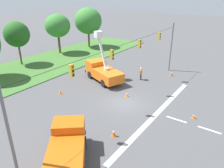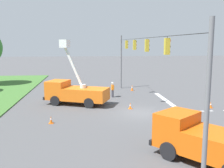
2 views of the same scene
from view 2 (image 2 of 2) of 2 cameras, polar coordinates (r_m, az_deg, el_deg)
The scene contains 12 objects.
ground_plane at distance 23.81m, azimuth 5.99°, elevation -6.24°, with size 200.00×200.00×0.00m, color #4C4C4F.
lane_markings at distance 25.40m, azimuth 18.03°, elevation -5.66°, with size 17.60×15.25×0.01m.
signal_gantry at distance 23.13m, azimuth 6.13°, elevation 4.84°, with size 26.20×0.33×7.20m.
utility_truck_bucket_lift at distance 26.91m, azimuth -8.14°, elevation -1.55°, with size 4.64×6.82×6.54m.
utility_truck_support_near at distance 14.76m, azimuth 19.80°, elevation -11.48°, with size 6.11×5.64×2.38m.
road_worker at distance 30.17m, azimuth 0.13°, elevation -1.01°, with size 0.63×0.33×1.77m.
traffic_cone_foreground_left at distance 19.23m, azimuth 16.57°, elevation -9.06°, with size 0.36×0.36×0.80m.
traffic_cone_foreground_right at distance 34.43m, azimuth 4.40°, elevation -0.81°, with size 0.36×0.36×0.79m.
traffic_cone_mid_left at distance 21.11m, azimuth -13.14°, elevation -7.60°, with size 0.36×0.36×0.61m.
traffic_cone_mid_right at distance 27.05m, azimuth 20.69°, elevation -4.30°, with size 0.36×0.36×0.61m.
traffic_cone_near_bucket at distance 25.03m, azimuth 4.00°, elevation -4.78°, with size 0.36×0.36×0.60m.
traffic_cone_lane_edge_a at distance 33.30m, azimuth 20.08°, elevation -1.88°, with size 0.36×0.36×0.58m.
Camera 2 is at (-22.51, 4.62, 6.23)m, focal length 42.00 mm.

